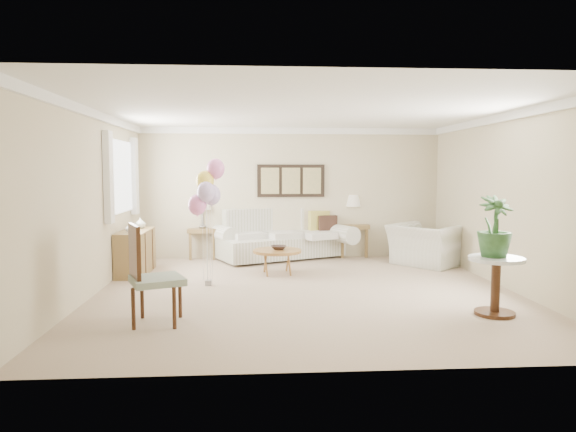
% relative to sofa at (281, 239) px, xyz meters
% --- Properties ---
extents(ground_plane, '(6.00, 6.00, 0.00)m').
position_rel_sofa_xyz_m(ground_plane, '(0.20, -2.90, -0.39)').
color(ground_plane, tan).
extents(room_shell, '(6.04, 6.04, 2.60)m').
position_rel_sofa_xyz_m(room_shell, '(0.09, -2.81, 1.23)').
color(room_shell, '#BDB088').
rests_on(room_shell, ground).
extents(wall_art_triptych, '(1.35, 0.06, 0.65)m').
position_rel_sofa_xyz_m(wall_art_triptych, '(0.20, 0.06, 1.16)').
color(wall_art_triptych, black).
rests_on(wall_art_triptych, ground).
extents(sofa, '(3.06, 1.93, 0.99)m').
position_rel_sofa_xyz_m(sofa, '(0.00, 0.00, 0.00)').
color(sofa, silver).
rests_on(sofa, ground).
extents(end_table_left, '(0.56, 0.51, 0.61)m').
position_rel_sofa_xyz_m(end_table_left, '(-1.57, 0.08, 0.12)').
color(end_table_left, brown).
rests_on(end_table_left, ground).
extents(end_table_right, '(0.61, 0.55, 0.67)m').
position_rel_sofa_xyz_m(end_table_right, '(1.48, 0.17, 0.17)').
color(end_table_right, brown).
rests_on(end_table_right, ground).
extents(lamp_left, '(0.35, 0.35, 0.61)m').
position_rel_sofa_xyz_m(lamp_left, '(-1.57, 0.08, 0.69)').
color(lamp_left, gray).
rests_on(lamp_left, end_table_left).
extents(lamp_right, '(0.34, 0.34, 0.60)m').
position_rel_sofa_xyz_m(lamp_right, '(1.48, 0.17, 0.73)').
color(lamp_right, gray).
rests_on(lamp_right, end_table_right).
extents(coffee_table, '(0.82, 0.82, 0.42)m').
position_rel_sofa_xyz_m(coffee_table, '(-0.15, -1.61, -0.01)').
color(coffee_table, olive).
rests_on(coffee_table, ground).
extents(decor_bowl, '(0.29, 0.29, 0.07)m').
position_rel_sofa_xyz_m(decor_bowl, '(-0.13, -1.59, 0.06)').
color(decor_bowl, '#30231E').
rests_on(decor_bowl, coffee_table).
extents(armchair, '(1.53, 1.55, 0.76)m').
position_rel_sofa_xyz_m(armchair, '(2.63, -0.97, -0.01)').
color(armchair, silver).
rests_on(armchair, ground).
extents(side_table, '(0.65, 0.65, 0.71)m').
position_rel_sofa_xyz_m(side_table, '(2.37, -4.27, 0.14)').
color(side_table, silver).
rests_on(side_table, ground).
extents(potted_plant, '(0.49, 0.49, 0.74)m').
position_rel_sofa_xyz_m(potted_plant, '(2.35, -4.23, 0.69)').
color(potted_plant, '#21441E').
rests_on(potted_plant, side_table).
extents(accent_chair, '(0.73, 0.73, 1.14)m').
position_rel_sofa_xyz_m(accent_chair, '(-1.73, -4.35, 0.20)').
color(accent_chair, gray).
rests_on(accent_chair, ground).
extents(credenza, '(0.46, 1.20, 0.74)m').
position_rel_sofa_xyz_m(credenza, '(-2.56, -1.40, -0.02)').
color(credenza, brown).
rests_on(credenza, ground).
extents(vase_white, '(0.18, 0.18, 0.18)m').
position_rel_sofa_xyz_m(vase_white, '(-2.54, -1.77, 0.44)').
color(vase_white, silver).
rests_on(vase_white, credenza).
extents(vase_sage, '(0.21, 0.21, 0.19)m').
position_rel_sofa_xyz_m(vase_sage, '(-2.54, -1.08, 0.44)').
color(vase_sage, '#B2B9A9').
rests_on(vase_sage, credenza).
extents(balloon_cluster, '(0.54, 0.50, 1.94)m').
position_rel_sofa_xyz_m(balloon_cluster, '(-1.25, -2.41, 1.08)').
color(balloon_cluster, gray).
rests_on(balloon_cluster, ground).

